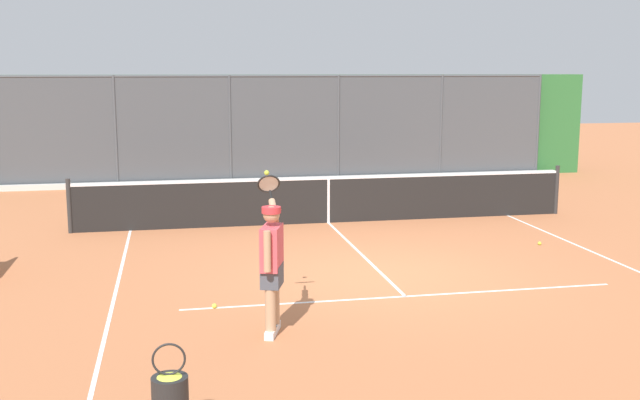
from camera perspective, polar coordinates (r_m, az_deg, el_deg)
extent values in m
plane|color=#B76B42|center=(11.69, 4.82, -5.72)|extent=(60.00, 60.00, 0.00)
cube|color=white|center=(10.65, 6.50, -7.28)|extent=(6.24, 0.05, 0.01)
cube|color=white|center=(10.67, -15.46, -7.56)|extent=(0.05, 9.55, 0.01)
cube|color=white|center=(13.09, 3.01, -3.99)|extent=(0.05, 5.26, 0.01)
cylinder|color=#474C51|center=(23.53, 16.24, 5.49)|extent=(0.07, 0.07, 3.00)
cylinder|color=#474C51|center=(22.29, 9.18, 5.53)|extent=(0.07, 0.07, 3.00)
cylinder|color=#474C51|center=(21.42, 1.42, 5.48)|extent=(0.07, 0.07, 3.00)
cylinder|color=#474C51|center=(20.96, -6.83, 5.32)|extent=(0.07, 0.07, 3.00)
cylinder|color=#474C51|center=(20.95, -15.26, 5.04)|extent=(0.07, 0.07, 3.00)
cylinder|color=#474C51|center=(21.07, -2.69, 9.38)|extent=(15.35, 0.05, 0.05)
cube|color=#474C51|center=(21.13, -2.66, 5.42)|extent=(15.35, 0.02, 3.00)
cube|color=#2D6B33|center=(21.77, -2.92, 5.54)|extent=(18.35, 0.90, 3.00)
cube|color=silver|center=(21.11, -2.55, 1.52)|extent=(16.35, 0.18, 0.15)
cylinder|color=#2D2D2D|center=(17.28, 17.53, 0.75)|extent=(0.09, 0.09, 1.07)
cylinder|color=#2D2D2D|center=(15.29, -18.52, -0.43)|extent=(0.09, 0.09, 1.07)
cube|color=black|center=(15.50, 0.64, -0.09)|extent=(10.18, 0.02, 0.91)
cube|color=white|center=(15.43, 0.64, 1.67)|extent=(10.18, 0.04, 0.05)
cube|color=white|center=(15.50, 0.64, -0.09)|extent=(0.05, 0.04, 0.91)
cube|color=silver|center=(9.05, -3.76, -10.10)|extent=(0.19, 0.28, 0.09)
cylinder|color=tan|center=(8.92, -3.79, -7.66)|extent=(0.13, 0.13, 0.72)
cube|color=silver|center=(9.28, -3.48, -9.59)|extent=(0.19, 0.28, 0.09)
cylinder|color=tan|center=(9.15, -3.51, -7.21)|extent=(0.13, 0.13, 0.72)
cube|color=#474C56|center=(8.96, -3.67, -5.74)|extent=(0.33, 0.43, 0.26)
cube|color=#DB4C56|center=(8.87, -3.69, -3.63)|extent=(0.34, 0.49, 0.52)
cylinder|color=tan|center=(8.60, -4.03, -3.92)|extent=(0.08, 0.08, 0.48)
cylinder|color=tan|center=(9.21, -3.54, -0.83)|extent=(0.09, 0.36, 0.27)
sphere|color=tan|center=(8.79, -3.72, -1.10)|extent=(0.20, 0.20, 0.20)
cylinder|color=red|center=(8.78, -3.72, -0.76)|extent=(0.29, 0.29, 0.07)
cube|color=red|center=(8.89, -3.59, -0.82)|extent=(0.22, 0.22, 0.02)
cylinder|color=black|center=(9.41, -3.75, 0.33)|extent=(0.03, 0.17, 0.13)
torus|color=black|center=(9.57, -3.92, 1.24)|extent=(0.30, 0.18, 0.26)
cylinder|color=silver|center=(9.57, -3.92, 1.24)|extent=(0.25, 0.14, 0.21)
sphere|color=#C1D138|center=(9.73, -4.07, 2.08)|extent=(0.07, 0.07, 0.07)
sphere|color=#C1D138|center=(14.18, 16.35, -3.17)|extent=(0.07, 0.07, 0.07)
sphere|color=#D6E042|center=(10.17, -8.03, -7.98)|extent=(0.07, 0.07, 0.07)
torus|color=black|center=(6.70, -11.42, -11.78)|extent=(0.29, 0.02, 0.29)
ellipsoid|color=#D6E042|center=(6.78, -11.36, -13.28)|extent=(0.27, 0.27, 0.10)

